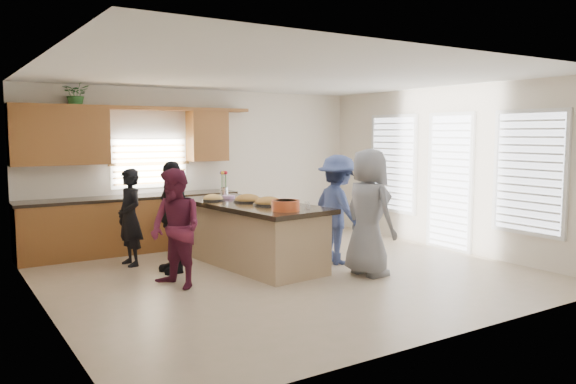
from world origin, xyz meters
TOP-DOWN VIEW (x-y plane):
  - floor at (0.00, 0.00)m, footprint 6.50×6.50m
  - room_shell at (0.00, 0.00)m, footprint 6.52×6.02m
  - back_cabinetry at (-1.47, 2.73)m, footprint 4.08×0.66m
  - right_wall_glazing at (3.22, -0.13)m, footprint 0.06×4.00m
  - island at (-0.18, 0.76)m, footprint 1.42×2.80m
  - platter_front at (-0.06, 0.45)m, footprint 0.45×0.45m
  - platter_mid at (-0.14, 0.96)m, footprint 0.44×0.44m
  - platter_back at (-0.53, 1.38)m, footprint 0.35×0.35m
  - salad_bowl at (-0.20, -0.24)m, footprint 0.39×0.39m
  - clear_cup at (0.14, -0.26)m, footprint 0.07×0.07m
  - plate_stack at (-0.19, 1.51)m, footprint 0.21×0.21m
  - flower_vase at (-0.13, 1.79)m, footprint 0.14×0.14m
  - potted_plant at (-2.22, 2.82)m, footprint 0.50×0.46m
  - woman_left_back at (-1.75, 1.72)m, footprint 0.42×0.58m
  - woman_left_mid at (-1.63, 0.15)m, footprint 0.80×0.91m
  - woman_left_front at (-1.35, 0.98)m, footprint 0.40×0.95m
  - woman_right_back at (0.99, 0.13)m, footprint 0.66×1.10m
  - woman_right_front at (0.90, -0.69)m, footprint 0.60×0.90m

SIDE VIEW (x-z plane):
  - floor at x=0.00m, z-range 0.00..0.00m
  - island at x=-0.18m, z-range -0.02..0.93m
  - woman_left_back at x=-1.75m, z-range 0.00..1.48m
  - woman_left_mid at x=-1.63m, z-range 0.00..1.56m
  - woman_left_front at x=-1.35m, z-range 0.00..1.61m
  - woman_right_back at x=0.99m, z-range 0.00..1.68m
  - woman_right_front at x=0.90m, z-range 0.00..1.79m
  - back_cabinetry at x=-1.47m, z-range -0.32..2.14m
  - plate_stack at x=-0.19m, z-range 0.95..1.00m
  - platter_back at x=-0.53m, z-range 0.91..1.05m
  - platter_mid at x=-0.14m, z-range 0.89..1.07m
  - platter_front at x=-0.06m, z-range 0.89..1.07m
  - clear_cup at x=0.14m, z-range 0.95..1.06m
  - salad_bowl at x=-0.20m, z-range 0.96..1.10m
  - flower_vase at x=-0.13m, z-range 0.95..1.38m
  - right_wall_glazing at x=3.22m, z-range 0.22..2.47m
  - room_shell at x=0.00m, z-range 0.50..3.31m
  - potted_plant at x=-2.22m, z-range 2.40..2.85m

